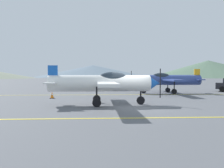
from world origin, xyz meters
TOP-DOWN VIEW (x-y plane):
  - ground_plane at (0.00, 0.00)m, footprint 400.00×400.00m
  - apron_line_near at (0.00, -3.88)m, footprint 80.00×0.16m
  - apron_line_far at (0.00, 8.38)m, footprint 80.00×0.16m
  - airplane_near at (-1.81, 0.91)m, footprint 7.70×8.89m
  - airplane_mid at (5.19, 9.93)m, footprint 7.69×8.88m
  - traffic_cone_front at (-6.24, 5.25)m, footprint 0.36×0.36m
  - hill_centerleft at (-7.69, 159.61)m, footprint 88.96×88.96m
  - hill_centerright at (74.62, 141.59)m, footprint 84.60×84.60m

SIDE VIEW (x-z plane):
  - ground_plane at x=0.00m, z-range 0.00..0.00m
  - apron_line_near at x=0.00m, z-range 0.00..0.01m
  - apron_line_far at x=0.00m, z-range 0.00..0.01m
  - traffic_cone_front at x=-6.24m, z-range -0.01..0.58m
  - airplane_near at x=-1.81m, z-range 0.17..2.84m
  - airplane_mid at x=5.19m, z-range 0.17..2.84m
  - hill_centerleft at x=-7.69m, z-range 0.00..9.29m
  - hill_centerright at x=74.62m, z-range 0.00..12.16m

